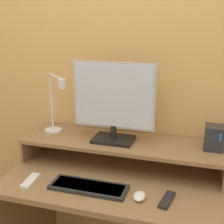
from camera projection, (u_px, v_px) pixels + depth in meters
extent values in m
cube|color=#E5AD60|center=(131.00, 71.00, 1.88)|extent=(6.00, 0.05, 2.50)
cube|color=olive|center=(113.00, 179.00, 1.70)|extent=(1.16, 0.67, 0.03)
cube|color=olive|center=(28.00, 218.00, 1.96)|extent=(0.03, 0.67, 0.70)
cube|color=olive|center=(36.00, 143.00, 1.99)|extent=(0.02, 0.34, 0.13)
cube|color=olive|center=(224.00, 167.00, 1.67)|extent=(0.02, 0.34, 0.13)
cube|color=olive|center=(122.00, 143.00, 1.81)|extent=(1.16, 0.34, 0.02)
cube|color=black|center=(114.00, 139.00, 1.80)|extent=(0.23, 0.17, 0.02)
cylinder|color=black|center=(114.00, 132.00, 1.79)|extent=(0.04, 0.04, 0.07)
cube|color=#B7B7BC|center=(114.00, 96.00, 1.73)|extent=(0.47, 0.02, 0.37)
cube|color=silver|center=(113.00, 96.00, 1.72)|extent=(0.45, 0.01, 0.35)
cylinder|color=silver|center=(53.00, 130.00, 1.96)|extent=(0.11, 0.11, 0.01)
cylinder|color=silver|center=(52.00, 102.00, 1.91)|extent=(0.01, 0.01, 0.35)
cylinder|color=silver|center=(56.00, 77.00, 1.77)|extent=(0.15, 0.15, 0.01)
cylinder|color=silver|center=(62.00, 84.00, 1.70)|extent=(0.04, 0.04, 0.05)
cube|color=#28282D|center=(214.00, 138.00, 1.67)|extent=(0.10, 0.11, 0.13)
cube|color=#1972F2|center=(220.00, 138.00, 1.61)|extent=(0.01, 0.00, 0.04)
cube|color=#282828|center=(89.00, 187.00, 1.57)|extent=(0.39, 0.14, 0.02)
cube|color=black|center=(89.00, 186.00, 1.57)|extent=(0.36, 0.11, 0.01)
ellipsoid|color=white|center=(139.00, 196.00, 1.48)|extent=(0.06, 0.09, 0.03)
cube|color=white|center=(30.00, 181.00, 1.64)|extent=(0.06, 0.15, 0.02)
cube|color=black|center=(167.00, 200.00, 1.46)|extent=(0.07, 0.15, 0.02)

